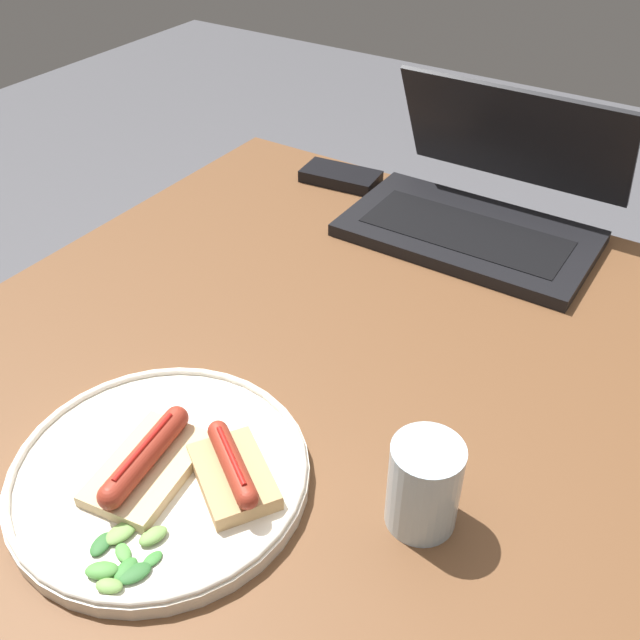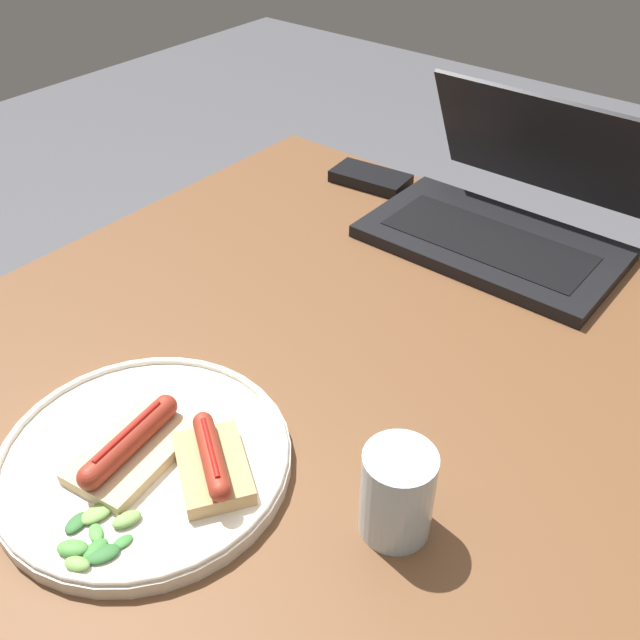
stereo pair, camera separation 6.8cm
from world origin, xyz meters
TOP-DOWN VIEW (x-y plane):
  - desk at (0.00, 0.00)m, footprint 1.12×0.90m
  - laptop at (-0.09, 0.37)m, footprint 0.35×0.29m
  - plate at (-0.15, -0.25)m, footprint 0.29×0.29m
  - sausage_toast_left at (-0.16, -0.25)m, footprint 0.09×0.13m
  - sausage_toast_middle at (-0.09, -0.22)m, footprint 0.11×0.10m
  - salad_pile at (-0.11, -0.33)m, footprint 0.07×0.08m
  - drinking_glass at (0.07, -0.15)m, footprint 0.06×0.06m
  - external_drive at (-0.34, 0.38)m, footprint 0.13×0.08m

SIDE VIEW (x-z plane):
  - desk at x=0.00m, z-range 0.30..1.01m
  - external_drive at x=-0.34m, z-range 0.71..0.73m
  - plate at x=-0.15m, z-range 0.71..0.73m
  - salad_pile at x=-0.11m, z-range 0.73..0.74m
  - sausage_toast_left at x=-0.16m, z-range 0.72..0.76m
  - sausage_toast_middle at x=-0.09m, z-range 0.72..0.76m
  - laptop at x=-0.09m, z-range 0.65..0.85m
  - drinking_glass at x=0.07m, z-range 0.71..0.80m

